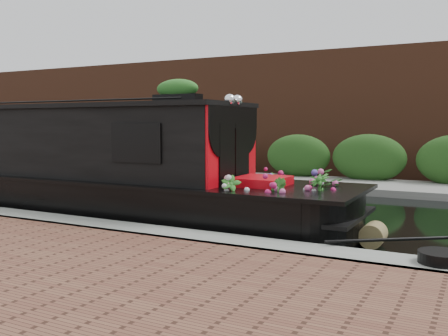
% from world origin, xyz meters
% --- Properties ---
extents(ground, '(80.00, 80.00, 0.00)m').
position_xyz_m(ground, '(0.00, 0.00, 0.00)').
color(ground, black).
rests_on(ground, ground).
extents(near_bank_coping, '(40.00, 0.60, 0.50)m').
position_xyz_m(near_bank_coping, '(0.00, -3.30, 0.00)').
color(near_bank_coping, gray).
rests_on(near_bank_coping, ground).
extents(far_bank_path, '(40.00, 2.40, 0.34)m').
position_xyz_m(far_bank_path, '(0.00, 4.20, 0.00)').
color(far_bank_path, gray).
rests_on(far_bank_path, ground).
extents(far_hedge, '(40.00, 1.10, 2.80)m').
position_xyz_m(far_hedge, '(0.00, 5.10, 0.00)').
color(far_hedge, '#234A18').
rests_on(far_hedge, ground).
extents(far_brick_wall, '(40.00, 1.00, 8.00)m').
position_xyz_m(far_brick_wall, '(0.00, 7.20, 0.00)').
color(far_brick_wall, brown).
rests_on(far_brick_wall, ground).
extents(narrowboat, '(11.15, 1.97, 2.62)m').
position_xyz_m(narrowboat, '(-2.31, -1.82, 0.78)').
color(narrowboat, black).
rests_on(narrowboat, ground).
extents(rope_fender, '(0.33, 0.39, 0.33)m').
position_xyz_m(rope_fender, '(3.68, -1.82, 0.17)').
color(rope_fender, olive).
rests_on(rope_fender, ground).
extents(coiled_mooring_rope, '(0.47, 0.47, 0.12)m').
position_xyz_m(coiled_mooring_rope, '(4.64, -3.22, 0.31)').
color(coiled_mooring_rope, black).
rests_on(coiled_mooring_rope, near_bank_coping).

